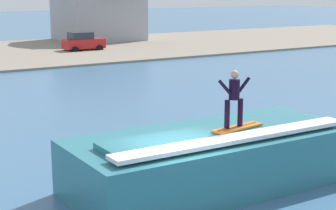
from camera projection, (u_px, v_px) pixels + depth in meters
ground_plane at (180, 208)px, 15.47m from camera, size 260.00×260.00×0.00m
wave_crest at (213, 158)px, 16.99m from camera, size 8.89×3.77×1.88m
surfboard at (238, 128)px, 16.59m from camera, size 1.87×0.70×0.06m
surfer at (234, 96)px, 16.34m from camera, size 1.16×0.32×1.71m
car_far_shore at (83, 42)px, 52.62m from camera, size 3.83×2.09×1.86m
house_gabled_white at (98, 1)px, 62.15m from camera, size 10.52×10.52×8.11m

